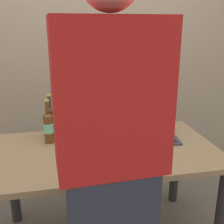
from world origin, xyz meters
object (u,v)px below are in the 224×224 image
object	(u,v)px
beer_bottle_green	(72,120)
beer_bottle_dark	(51,120)
beer_bottle_brown	(62,122)
person_figure	(111,180)
laptop	(152,131)
beer_bottle_amber	(49,126)

from	to	relation	value
beer_bottle_green	beer_bottle_dark	distance (m)	0.16
beer_bottle_green	beer_bottle_dark	bearing A→B (deg)	-175.65
beer_bottle_brown	person_figure	world-z (taller)	person_figure
person_figure	laptop	bearing A→B (deg)	59.53
beer_bottle_dark	person_figure	world-z (taller)	person_figure
beer_bottle_brown	beer_bottle_amber	xyz separation A→B (m)	(-0.09, -0.04, -0.01)
beer_bottle_dark	person_figure	bearing A→B (deg)	-75.95
beer_bottle_amber	beer_bottle_green	world-z (taller)	beer_bottle_amber
beer_bottle_amber	beer_bottle_green	distance (m)	0.22
laptop	beer_bottle_dark	bearing A→B (deg)	165.52
laptop	beer_bottle_brown	distance (m)	0.65
beer_bottle_amber	person_figure	world-z (taller)	person_figure
beer_bottle_brown	beer_bottle_dark	bearing A→B (deg)	131.42
laptop	beer_bottle_brown	world-z (taller)	beer_bottle_brown
beer_bottle_brown	beer_bottle_green	world-z (taller)	beer_bottle_brown
beer_bottle_dark	laptop	bearing A→B (deg)	-14.48
beer_bottle_dark	beer_bottle_green	bearing A→B (deg)	4.35
beer_bottle_green	person_figure	world-z (taller)	person_figure
laptop	beer_bottle_amber	bearing A→B (deg)	175.41
beer_bottle_amber	person_figure	size ratio (longest dim) A/B	0.17
laptop	beer_bottle_brown	size ratio (longest dim) A/B	1.08
beer_bottle_amber	laptop	bearing A→B (deg)	-4.59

